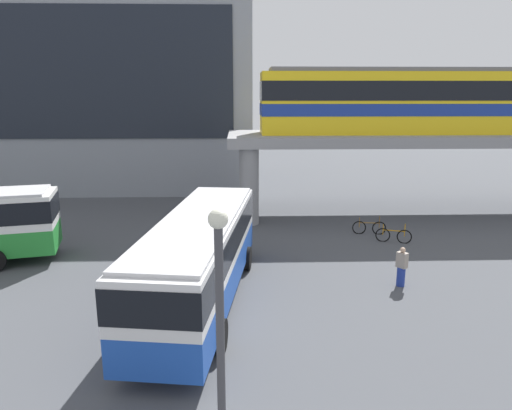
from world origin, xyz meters
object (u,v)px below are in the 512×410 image
at_px(bicycle_brown, 369,228).
at_px(pedestrian_waiting_near_stop, 401,268).
at_px(train, 476,100).
at_px(bicycle_orange, 394,236).
at_px(station_building, 85,86).
at_px(bus_main, 200,251).

height_order(bicycle_brown, pedestrian_waiting_near_stop, pedestrian_waiting_near_stop).
relative_size(train, pedestrian_waiting_near_stop, 16.45).
xyz_separation_m(train, bicycle_orange, (-6.52, -6.04, -6.60)).
relative_size(station_building, bus_main, 2.38).
relative_size(bicycle_orange, pedestrian_waiting_near_stop, 1.08).
height_order(station_building, bicycle_brown, station_building).
distance_m(train, bus_main, 20.87).
bearing_deg(bus_main, bicycle_brown, 44.86).
xyz_separation_m(bicycle_brown, pedestrian_waiting_near_stop, (-0.63, -6.92, 0.38)).
distance_m(bicycle_orange, bicycle_brown, 1.70).
relative_size(bus_main, bicycle_brown, 6.33).
relative_size(train, bicycle_brown, 14.60).
bearing_deg(train, bicycle_brown, -148.21).
distance_m(train, bicycle_brown, 10.89).
bearing_deg(bicycle_orange, station_building, 139.94).
bearing_deg(bicycle_orange, pedestrian_waiting_near_stop, -105.13).
bearing_deg(bicycle_brown, bus_main, -135.14).
height_order(bus_main, bicycle_orange, bus_main).
bearing_deg(bicycle_brown, pedestrian_waiting_near_stop, -95.17).
height_order(bus_main, bicycle_brown, bus_main).
height_order(station_building, bicycle_orange, station_building).
bearing_deg(pedestrian_waiting_near_stop, train, 55.18).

